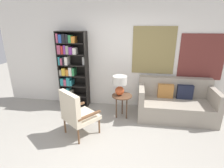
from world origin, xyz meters
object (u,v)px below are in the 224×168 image
at_px(armchair, 76,112).
at_px(couch, 175,103).
at_px(bookshelf, 70,68).
at_px(side_table, 122,98).
at_px(table_lamp, 120,84).

height_order(armchair, couch, armchair).
xyz_separation_m(bookshelf, couch, (2.67, -0.27, -0.70)).
distance_m(side_table, table_lamp, 0.36).
distance_m(armchair, table_lamp, 1.20).
xyz_separation_m(bookshelf, armchair, (0.61, -1.37, -0.51)).
xyz_separation_m(couch, table_lamp, (-1.31, -0.22, 0.51)).
bearing_deg(table_lamp, couch, 9.60).
distance_m(bookshelf, couch, 2.77).
height_order(side_table, table_lamp, table_lamp).
bearing_deg(table_lamp, side_table, -9.53).
bearing_deg(side_table, armchair, -132.92).
bearing_deg(side_table, table_lamp, 170.47).
bearing_deg(couch, table_lamp, -170.40).
distance_m(bookshelf, side_table, 1.60).
bearing_deg(couch, bookshelf, 174.31).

